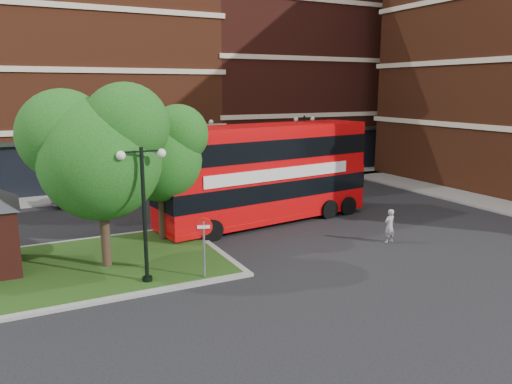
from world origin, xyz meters
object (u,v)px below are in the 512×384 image
car_silver (90,192)px  car_white (261,174)px  woman (389,226)px  bus (266,167)px

car_silver → car_white: 12.60m
woman → car_silver: 18.07m
bus → car_silver: bus is taller
bus → woman: 7.02m
bus → woman: bearing=-67.1°
car_silver → car_white: car_silver is taller
woman → car_silver: bearing=-57.8°
car_white → car_silver: bearing=94.1°
woman → car_silver: size_ratio=0.35×
car_silver → woman: bearing=-147.6°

